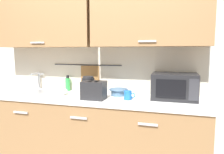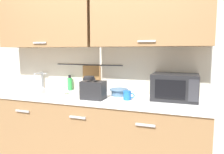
% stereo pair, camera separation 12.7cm
% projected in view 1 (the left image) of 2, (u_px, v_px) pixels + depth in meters
% --- Properties ---
extents(counter_unit, '(2.53, 0.64, 0.90)m').
position_uv_depth(counter_unit, '(90.00, 134.00, 2.50)').
color(counter_unit, '#997047').
rests_on(counter_unit, ground).
extents(back_wall_assembly, '(3.70, 0.41, 2.50)m').
position_uv_depth(back_wall_assembly, '(97.00, 41.00, 2.59)').
color(back_wall_assembly, silver).
rests_on(back_wall_assembly, ground).
extents(sink_faucet, '(0.09, 0.17, 0.22)m').
position_uv_depth(sink_faucet, '(38.00, 78.00, 2.87)').
color(sink_faucet, '#B2B5BA').
rests_on(sink_faucet, counter_unit).
extents(microwave, '(0.46, 0.35, 0.27)m').
position_uv_depth(microwave, '(174.00, 86.00, 2.28)').
color(microwave, black).
rests_on(microwave, counter_unit).
extents(electric_kettle, '(0.23, 0.16, 0.21)m').
position_uv_depth(electric_kettle, '(89.00, 85.00, 2.56)').
color(electric_kettle, black).
rests_on(electric_kettle, counter_unit).
extents(dish_soap_bottle, '(0.06, 0.06, 0.20)m').
position_uv_depth(dish_soap_bottle, '(68.00, 84.00, 2.76)').
color(dish_soap_bottle, green).
rests_on(dish_soap_bottle, counter_unit).
extents(mug_near_sink, '(0.12, 0.08, 0.09)m').
position_uv_depth(mug_near_sink, '(61.00, 91.00, 2.49)').
color(mug_near_sink, silver).
rests_on(mug_near_sink, counter_unit).
extents(mixing_bowl, '(0.21, 0.21, 0.08)m').
position_uv_depth(mixing_bowl, '(118.00, 92.00, 2.47)').
color(mixing_bowl, '#4C7093').
rests_on(mixing_bowl, counter_unit).
extents(toaster, '(0.26, 0.17, 0.19)m').
position_uv_depth(toaster, '(94.00, 90.00, 2.27)').
color(toaster, '#232326').
rests_on(toaster, counter_unit).
extents(mug_by_kettle, '(0.12, 0.08, 0.09)m').
position_uv_depth(mug_by_kettle, '(128.00, 95.00, 2.25)').
color(mug_by_kettle, blue).
rests_on(mug_by_kettle, counter_unit).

